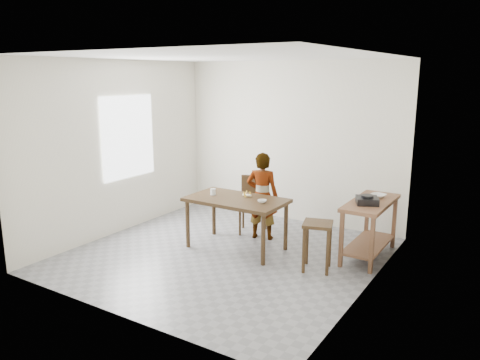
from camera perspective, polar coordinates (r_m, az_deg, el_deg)
The scene contains 17 objects.
floor at distance 6.66m, azimuth -1.85°, elevation -9.24°, with size 4.00×4.00×0.04m, color slate.
ceiling at distance 6.18m, azimuth -2.04°, elevation 15.02°, with size 4.00×4.00×0.04m, color white.
wall_back at distance 8.01m, azimuth 6.19°, elevation 4.62°, with size 4.00×0.04×2.70m, color silver.
wall_front at distance 4.78m, azimuth -15.62°, elevation -1.34°, with size 4.00×0.04×2.70m, color silver.
wall_left at distance 7.58m, azimuth -14.73°, elevation 3.81°, with size 0.04×4.00×2.70m, color silver.
wall_right at distance 5.43m, azimuth 16.00°, elevation 0.30°, with size 0.04×4.00×2.70m, color silver.
window_pane at distance 7.66m, azimuth -13.44°, elevation 5.10°, with size 0.02×1.10×1.30m, color white.
dining_table at distance 6.76m, azimuth -0.45°, elevation -5.33°, with size 1.40×0.80×0.75m, color #382614, non-canonical shape.
prep_counter at distance 6.69m, azimuth 15.47°, elevation -5.79°, with size 0.50×1.20×0.80m, color brown, non-canonical shape.
child at distance 7.11m, azimuth 2.72°, elevation -1.96°, with size 0.49×0.32×1.34m, color white.
dining_chair at distance 7.43m, azimuth 1.61°, elevation -3.10°, with size 0.43×0.43×0.89m, color #382614, non-canonical shape.
stool at distance 6.14m, azimuth 9.37°, elevation -7.97°, with size 0.36×0.36×0.64m, color #382614, non-canonical shape.
glass_tumbler at distance 6.85m, azimuth -3.30°, elevation -1.44°, with size 0.08×0.08×0.09m, color white.
small_bowl at distance 6.44m, azimuth 2.70°, elevation -2.60°, with size 0.13×0.13×0.04m, color silver.
banana at distance 6.75m, azimuth 0.84°, elevation -1.81°, with size 0.16×0.11×0.06m, color gold, non-canonical shape.
serving_bowl at distance 6.78m, azimuth 16.50°, elevation -1.86°, with size 0.21×0.21×0.05m, color silver.
gas_burner at distance 6.40m, azimuth 15.23°, elevation -2.43°, with size 0.28×0.28×0.09m, color black.
Camera 1 is at (3.46, -5.12, 2.48)m, focal length 35.00 mm.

